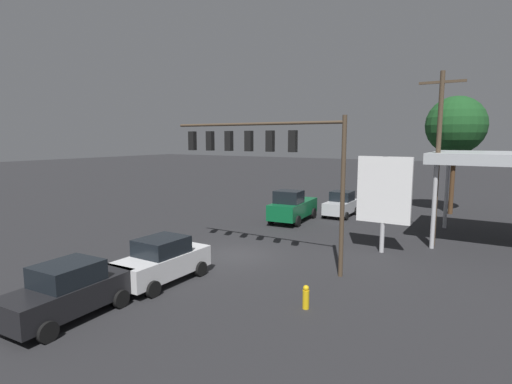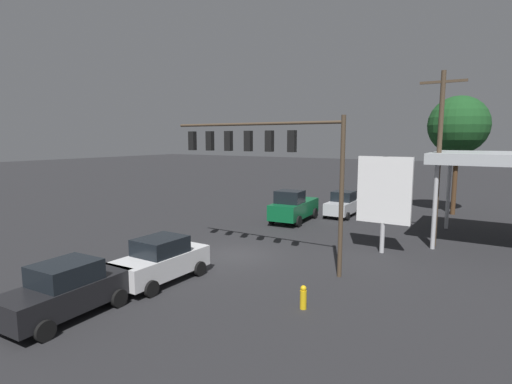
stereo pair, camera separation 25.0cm
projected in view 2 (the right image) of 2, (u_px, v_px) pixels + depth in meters
name	position (u px, v px, depth m)	size (l,w,h in m)	color
ground_plane	(236.00, 255.00, 21.11)	(200.00, 200.00, 0.00)	#262628
traffic_signal_assembly	(262.00, 150.00, 19.24)	(9.30, 0.43, 7.11)	#473828
utility_pole	(439.00, 155.00, 22.22)	(2.40, 0.26, 9.78)	#473828
price_sign	(384.00, 192.00, 21.10)	(2.82, 0.27, 5.18)	#B7B7BC
hatchback_crossing	(342.00, 204.00, 31.45)	(2.00, 3.82, 1.97)	silver
sedan_waiting	(161.00, 260.00, 17.09)	(2.09, 4.42, 1.93)	silver
pickup_parked	(293.00, 207.00, 29.42)	(2.58, 5.34, 2.40)	#0C592D
sedan_far	(67.00, 290.00, 13.69)	(2.22, 4.48, 1.93)	black
street_tree	(458.00, 126.00, 31.45)	(4.60, 4.60, 9.46)	#4C331E
fire_hydrant	(303.00, 297.00, 14.37)	(0.24, 0.24, 0.88)	gold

